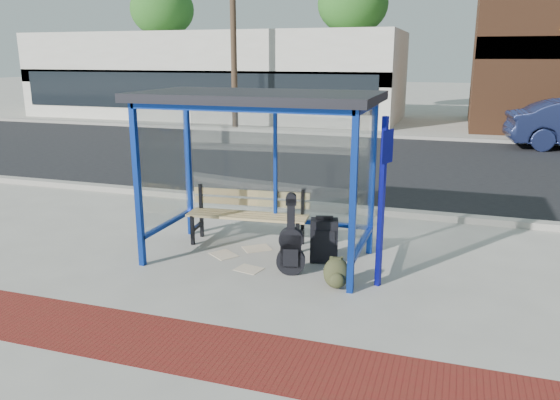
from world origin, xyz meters
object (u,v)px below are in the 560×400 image
(bench, at_px, (248,212))
(guitar_bag, at_px, (291,247))
(backpack, at_px, (336,274))
(suitcase, at_px, (324,240))

(bench, bearing_deg, guitar_bag, -50.94)
(bench, distance_m, backpack, 2.16)
(suitcase, bearing_deg, backpack, -80.39)
(bench, xyz_separation_m, suitcase, (1.33, -0.41, -0.19))
(guitar_bag, distance_m, backpack, 0.76)
(bench, height_order, suitcase, bench)
(backpack, bearing_deg, bench, 127.25)
(suitcase, bearing_deg, bench, 148.69)
(bench, relative_size, guitar_bag, 1.79)
(bench, bearing_deg, suitcase, -22.81)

